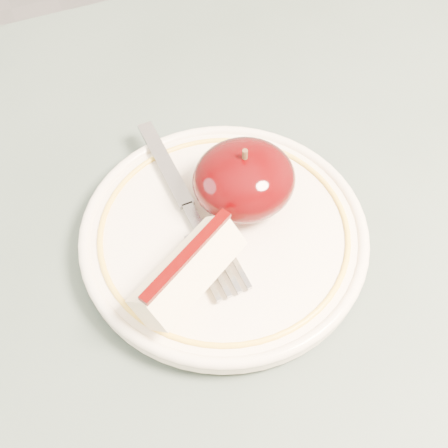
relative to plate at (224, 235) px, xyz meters
name	(u,v)px	position (x,y,z in m)	size (l,w,h in m)	color
plate	(224,235)	(0.00, 0.00, 0.00)	(0.22, 0.22, 0.02)	white
apple_half	(244,179)	(0.03, 0.02, 0.03)	(0.08, 0.07, 0.06)	black
apple_wedge	(188,271)	(-0.04, -0.03, 0.02)	(0.09, 0.08, 0.04)	#F7E7B6
fork	(188,207)	(-0.02, 0.03, 0.01)	(0.03, 0.18, 0.00)	gray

